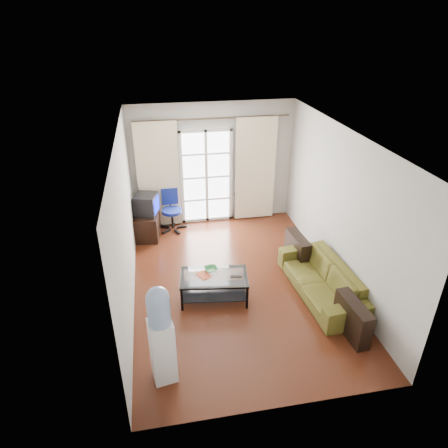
% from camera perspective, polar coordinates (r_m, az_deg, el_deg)
% --- Properties ---
extents(floor, '(5.20, 5.20, 0.00)m').
position_cam_1_polar(floor, '(7.27, 1.74, -8.45)').
color(floor, '#522413').
rests_on(floor, ground).
extents(ceiling, '(5.20, 5.20, 0.00)m').
position_cam_1_polar(ceiling, '(6.06, 2.11, 12.53)').
color(ceiling, white).
rests_on(ceiling, wall_back).
extents(wall_back, '(3.60, 0.02, 2.70)m').
position_cam_1_polar(wall_back, '(8.91, -1.66, 8.55)').
color(wall_back, '#B7B6AE').
rests_on(wall_back, floor).
extents(wall_front, '(3.60, 0.02, 2.70)m').
position_cam_1_polar(wall_front, '(4.48, 9.15, -13.91)').
color(wall_front, '#B7B6AE').
rests_on(wall_front, floor).
extents(wall_left, '(0.02, 5.20, 2.70)m').
position_cam_1_polar(wall_left, '(6.45, -13.92, -0.27)').
color(wall_left, '#B7B6AE').
rests_on(wall_left, floor).
extents(wall_right, '(0.02, 5.20, 2.70)m').
position_cam_1_polar(wall_right, '(7.13, 16.21, 2.23)').
color(wall_right, '#B7B6AE').
rests_on(wall_right, floor).
extents(french_door, '(1.16, 0.06, 2.15)m').
position_cam_1_polar(french_door, '(8.93, -2.53, 6.70)').
color(french_door, white).
rests_on(french_door, wall_back).
extents(curtain_rod, '(3.30, 0.04, 0.04)m').
position_cam_1_polar(curtain_rod, '(8.52, -1.64, 14.87)').
color(curtain_rod, '#4C3F2D').
rests_on(curtain_rod, wall_back).
extents(curtain_left, '(0.90, 0.07, 2.35)m').
position_cam_1_polar(curtain_left, '(8.76, -9.35, 6.78)').
color(curtain_left, '#F6EBC6').
rests_on(curtain_left, curtain_rod).
extents(curtain_right, '(0.90, 0.07, 2.35)m').
position_cam_1_polar(curtain_right, '(9.04, 4.49, 7.74)').
color(curtain_right, '#F6EBC6').
rests_on(curtain_right, curtain_rod).
extents(radiator, '(0.64, 0.12, 0.64)m').
position_cam_1_polar(radiator, '(9.35, 3.38, 2.73)').
color(radiator, gray).
rests_on(radiator, floor).
extents(sofa, '(2.12, 1.06, 0.59)m').
position_cam_1_polar(sofa, '(7.06, 13.73, -7.68)').
color(sofa, brown).
rests_on(sofa, floor).
extents(coffee_table, '(1.19, 0.78, 0.45)m').
position_cam_1_polar(coffee_table, '(6.75, -1.43, -8.57)').
color(coffee_table, silver).
rests_on(coffee_table, floor).
extents(bowl, '(0.29, 0.29, 0.05)m').
position_cam_1_polar(bowl, '(6.78, -1.88, -6.46)').
color(bowl, green).
rests_on(bowl, coffee_table).
extents(book, '(0.38, 0.39, 0.02)m').
position_cam_1_polar(book, '(6.62, -3.57, -7.61)').
color(book, '#9E2A13').
rests_on(book, coffee_table).
extents(remote, '(0.19, 0.09, 0.02)m').
position_cam_1_polar(remote, '(6.64, 1.69, -7.47)').
color(remote, black).
rests_on(remote, coffee_table).
extents(tv_stand, '(0.58, 0.79, 0.54)m').
position_cam_1_polar(tv_stand, '(8.73, -10.90, -0.16)').
color(tv_stand, black).
rests_on(tv_stand, floor).
extents(crt_tv, '(0.56, 0.57, 0.43)m').
position_cam_1_polar(crt_tv, '(8.54, -11.17, 2.79)').
color(crt_tv, black).
rests_on(crt_tv, tv_stand).
extents(task_chair, '(0.68, 0.68, 0.91)m').
position_cam_1_polar(task_chair, '(8.96, -7.42, 0.89)').
color(task_chair, black).
rests_on(task_chair, floor).
extents(water_cooler, '(0.35, 0.34, 1.46)m').
position_cam_1_polar(water_cooler, '(5.23, -8.99, -15.18)').
color(water_cooler, white).
rests_on(water_cooler, floor).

